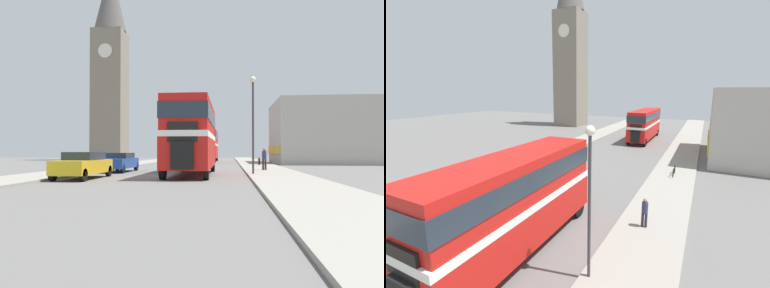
% 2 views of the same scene
% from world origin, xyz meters
% --- Properties ---
extents(ground_plane, '(120.00, 120.00, 0.00)m').
position_xyz_m(ground_plane, '(0.00, 0.00, 0.00)').
color(ground_plane, slate).
extents(sidewalk_right, '(3.50, 120.00, 0.12)m').
position_xyz_m(sidewalk_right, '(6.75, 0.00, 0.06)').
color(sidewalk_right, gray).
rests_on(sidewalk_right, ground_plane).
extents(sidewalk_left, '(3.50, 120.00, 0.12)m').
position_xyz_m(sidewalk_left, '(-6.75, 0.00, 0.06)').
color(sidewalk_left, gray).
rests_on(sidewalk_left, ground_plane).
extents(double_decker_bus, '(2.54, 9.97, 4.38)m').
position_xyz_m(double_decker_bus, '(1.60, 1.31, 2.60)').
color(double_decker_bus, red).
rests_on(double_decker_bus, ground_plane).
extents(bus_distant, '(2.47, 11.12, 4.33)m').
position_xyz_m(bus_distant, '(0.99, 30.35, 2.57)').
color(bus_distant, red).
rests_on(bus_distant, ground_plane).
extents(car_parked_near, '(1.74, 4.69, 1.43)m').
position_xyz_m(car_parked_near, '(-3.88, -2.38, 0.75)').
color(car_parked_near, gold).
rests_on(car_parked_near, ground_plane).
extents(car_parked_mid, '(1.66, 4.55, 1.36)m').
position_xyz_m(car_parked_mid, '(-3.87, 4.32, 0.72)').
color(car_parked_mid, '#1E479E').
rests_on(car_parked_mid, ground_plane).
extents(pedestrian_walking, '(0.32, 0.32, 1.58)m').
position_xyz_m(pedestrian_walking, '(6.43, 5.58, 1.01)').
color(pedestrian_walking, '#282833').
rests_on(pedestrian_walking, sidewalk_right).
extents(bicycle_on_pavement, '(0.05, 1.76, 0.78)m').
position_xyz_m(bicycle_on_pavement, '(6.82, 15.11, 0.48)').
color(bicycle_on_pavement, black).
rests_on(bicycle_on_pavement, sidewalk_right).
extents(street_lamp, '(0.36, 0.36, 5.86)m').
position_xyz_m(street_lamp, '(5.33, 0.95, 3.96)').
color(street_lamp, '#38383D').
rests_on(street_lamp, sidewalk_right).
extents(church_tower, '(5.44, 5.44, 33.56)m').
position_xyz_m(church_tower, '(-16.22, 39.88, 17.16)').
color(church_tower, gray).
rests_on(church_tower, ground_plane).
extents(shop_building_block, '(21.26, 11.96, 7.36)m').
position_xyz_m(shop_building_block, '(19.90, 24.21, 3.68)').
color(shop_building_block, '#B2ADA3').
rests_on(shop_building_block, ground_plane).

